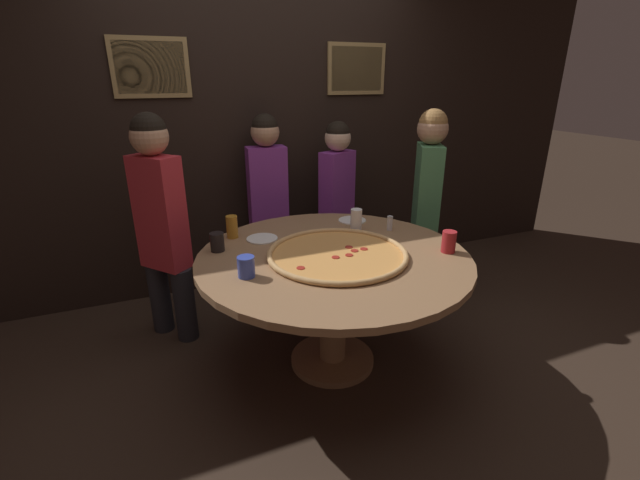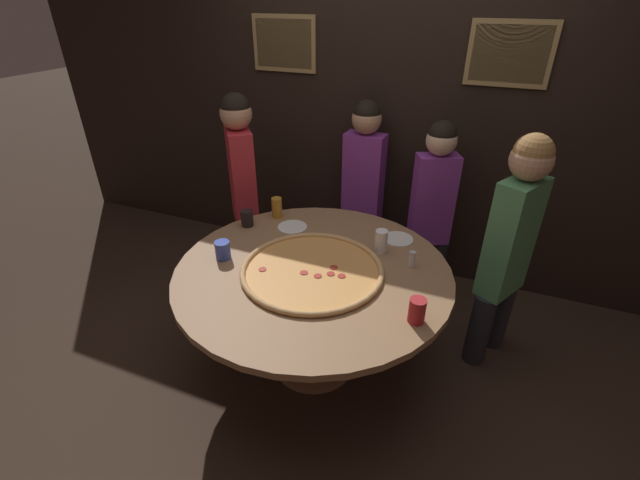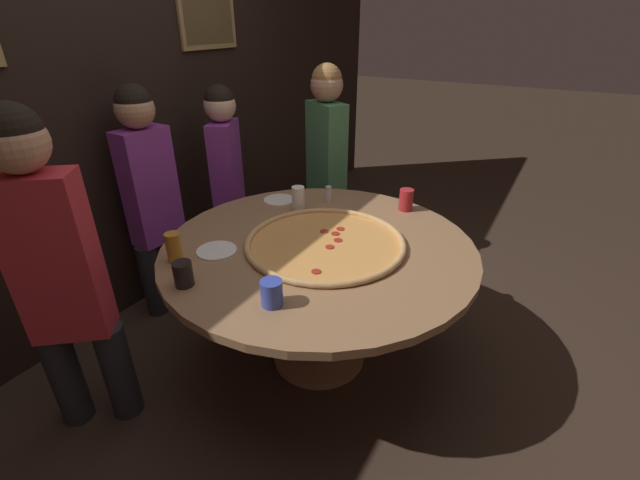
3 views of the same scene
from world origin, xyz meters
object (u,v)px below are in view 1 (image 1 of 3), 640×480
Objects in this scene: diner_far_left at (161,218)px; diner_side_left at (337,196)px; drink_cup_near_left at (449,242)px; condiment_shaker at (390,223)px; white_plate_left_side at (352,220)px; drink_cup_front_edge at (246,267)px; diner_centre_back at (268,195)px; drink_cup_beside_pizza at (217,242)px; diner_far_right at (426,197)px; drink_cup_near_right at (232,227)px; white_plate_beside_cup at (262,239)px; giant_pizza at (337,254)px; dining_table at (333,275)px; drink_cup_centre_back at (356,220)px.

diner_far_left is 1.41m from diner_side_left.
drink_cup_near_left reaches higher than condiment_shaker.
diner_side_left reaches higher than white_plate_left_side.
drink_cup_front_edge is 0.08× the size of diner_side_left.
diner_centre_back is at bearing 116.77° from drink_cup_near_left.
diner_far_left is (-0.82, -0.42, 0.04)m from diner_centre_back.
drink_cup_beside_pizza is at bearing 156.75° from drink_cup_near_left.
diner_centre_back is 0.92m from diner_far_left.
diner_centre_back is 0.56m from diner_side_left.
diner_side_left is at bearing -106.19° from diner_far_right.
diner_centre_back is at bearing 57.08° from drink_cup_near_right.
diner_far_left is at bearing 113.41° from drink_cup_front_edge.
white_plate_left_side is at bearing 11.36° from drink_cup_beside_pizza.
white_plate_beside_cup is at bearing 169.03° from condiment_shaker.
drink_cup_front_edge is 0.41m from drink_cup_beside_pizza.
giant_pizza is at bearing 96.39° from diner_centre_back.
drink_cup_near_left is (0.62, -0.19, 0.05)m from giant_pizza.
diner_far_left reaches higher than dining_table.
diner_centre_back is at bearing -91.89° from diner_far_right.
diner_far_left is (-1.39, 0.49, 0.06)m from condiment_shaker.
diner_side_left is at bearing 64.43° from dining_table.
drink_cup_front_edge is 0.59m from drink_cup_near_right.
drink_cup_near_left is at bearing -6.19° from drink_cup_front_edge.
dining_table is 0.69m from drink_cup_near_left.
drink_cup_centre_back reaches higher than white_plate_beside_cup.
diner_centre_back is (-0.57, 0.91, 0.03)m from condiment_shaker.
drink_cup_near_left is (0.32, -0.54, -0.01)m from drink_cup_centre_back.
white_plate_beside_cup is 0.13× the size of diner_far_right.
dining_table is 1.15m from diner_side_left.
drink_cup_centre_back is at bearing -6.71° from white_plate_beside_cup.
giant_pizza is 0.72m from drink_cup_near_right.
diner_side_left reaches higher than drink_cup_centre_back.
diner_side_left is at bearing 96.15° from drink_cup_near_left.
drink_cup_near_left is at bearing -59.32° from drink_cup_centre_back.
dining_table is 11.05× the size of drink_cup_near_right.
condiment_shaker is (0.14, -0.27, 0.05)m from white_plate_left_side.
diner_side_left is at bearing 33.38° from drink_cup_beside_pizza.
diner_side_left reaches higher than white_plate_beside_cup.
dining_table is at bearing -133.81° from drink_cup_centre_back.
diner_far_left is (-0.88, 0.72, 0.24)m from dining_table.
white_plate_left_side is at bearing 53.60° from dining_table.
condiment_shaker is (0.20, -0.09, -0.02)m from drink_cup_centre_back.
condiment_shaker is 1.07m from diner_centre_back.
diner_centre_back is (0.25, 0.75, 0.07)m from white_plate_beside_cup.
dining_table is 0.49m from drink_cup_centre_back.
drink_cup_front_edge is 1.00× the size of drink_cup_beside_pizza.
diner_centre_back reaches higher than condiment_shaker.
white_plate_left_side is at bearing -139.05° from diner_far_left.
drink_cup_centre_back is 0.91m from drink_cup_beside_pizza.
drink_cup_front_edge is 1.66m from diner_far_right.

